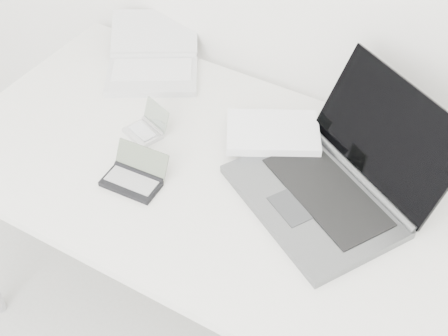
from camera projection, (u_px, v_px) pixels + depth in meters
The scene contains 5 objects.
desk at pixel (241, 191), 1.64m from camera, with size 1.60×0.80×0.73m.
laptop_large at pixel (321, 170), 1.57m from camera, with size 0.65×0.57×0.26m.
netbook_open_white at pixel (153, 63), 1.93m from camera, with size 0.42×0.44×0.09m.
pda_silver at pixel (147, 128), 1.72m from camera, with size 0.12×0.13×0.08m.
palmtop_charcoal at pixel (134, 177), 1.59m from camera, with size 0.15×0.13×0.08m.
Camera 1 is at (0.53, 0.56, 1.88)m, focal length 50.00 mm.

